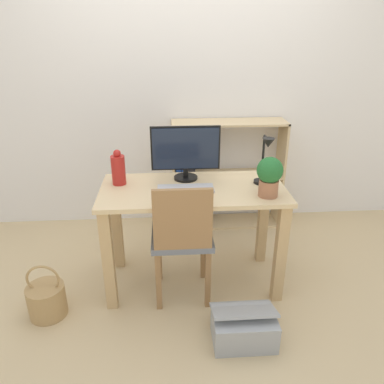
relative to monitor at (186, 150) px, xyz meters
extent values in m
plane|color=#CCB284|center=(0.04, -0.17, -0.96)|extent=(10.00, 10.00, 0.00)
cube|color=white|center=(0.04, 0.88, 0.34)|extent=(8.00, 0.05, 2.60)
cube|color=#D8BC8C|center=(0.04, -0.17, -0.22)|extent=(1.23, 0.59, 0.03)
cube|color=tan|center=(-0.52, -0.41, -0.60)|extent=(0.07, 0.07, 0.72)
cube|color=tan|center=(0.60, -0.41, -0.60)|extent=(0.07, 0.07, 0.72)
cube|color=tan|center=(-0.52, 0.07, -0.60)|extent=(0.07, 0.07, 0.72)
cube|color=tan|center=(0.60, 0.07, -0.60)|extent=(0.07, 0.07, 0.72)
cylinder|color=black|center=(0.00, 0.00, -0.20)|extent=(0.17, 0.17, 0.02)
cylinder|color=black|center=(0.00, 0.00, -0.16)|extent=(0.04, 0.04, 0.07)
cube|color=black|center=(0.00, 0.00, 0.02)|extent=(0.47, 0.02, 0.31)
cube|color=#192338|center=(0.00, 0.00, 0.02)|extent=(0.45, 0.03, 0.28)
cube|color=#B2B2B7|center=(-0.01, -0.20, -0.20)|extent=(0.37, 0.14, 0.02)
cylinder|color=#B2231E|center=(-0.46, -0.06, -0.11)|extent=(0.09, 0.09, 0.20)
sphere|color=#B2231E|center=(-0.46, -0.06, 0.01)|extent=(0.05, 0.05, 0.05)
cylinder|color=black|center=(0.51, -0.12, -0.20)|extent=(0.10, 0.10, 0.02)
cylinder|color=black|center=(0.51, -0.12, -0.03)|extent=(0.02, 0.02, 0.32)
cylinder|color=black|center=(0.51, -0.17, 0.13)|extent=(0.01, 0.10, 0.01)
cone|color=black|center=(0.51, -0.22, 0.11)|extent=(0.08, 0.08, 0.06)
cylinder|color=#9E6647|center=(0.50, -0.33, -0.15)|extent=(0.12, 0.12, 0.11)
sphere|color=#23662D|center=(0.50, -0.33, -0.03)|extent=(0.16, 0.16, 0.16)
cube|color=slate|center=(-0.04, -0.29, -0.50)|extent=(0.40, 0.40, 0.04)
cube|color=olive|center=(-0.04, -0.47, -0.28)|extent=(0.36, 0.03, 0.40)
cube|color=olive|center=(-0.21, -0.45, -0.74)|extent=(0.04, 0.04, 0.44)
cube|color=olive|center=(0.12, -0.45, -0.74)|extent=(0.04, 0.04, 0.44)
cube|color=olive|center=(-0.21, -0.13, -0.74)|extent=(0.04, 0.04, 0.44)
cube|color=olive|center=(0.12, -0.13, -0.74)|extent=(0.04, 0.04, 0.44)
cube|color=#D8BC8C|center=(-0.07, 0.71, -0.47)|extent=(0.02, 0.28, 0.99)
cube|color=#D8BC8C|center=(0.91, 0.71, -0.47)|extent=(0.02, 0.28, 0.99)
cube|color=#D8BC8C|center=(0.42, 0.71, -0.95)|extent=(1.00, 0.28, 0.02)
cube|color=#D8BC8C|center=(0.42, 0.71, 0.02)|extent=(1.00, 0.28, 0.02)
cube|color=#D8BC8C|center=(0.42, 0.71, -0.47)|extent=(0.96, 0.28, 0.02)
cube|color=red|center=(-0.03, 0.71, -0.76)|extent=(0.06, 0.24, 0.37)
cube|color=beige|center=(0.04, 0.71, -0.75)|extent=(0.05, 0.24, 0.38)
cube|color=black|center=(0.08, 0.71, -0.75)|extent=(0.04, 0.24, 0.39)
cube|color=black|center=(0.14, 0.71, -0.79)|extent=(0.06, 0.24, 0.30)
cube|color=navy|center=(-0.03, 0.71, -0.32)|extent=(0.04, 0.24, 0.28)
cube|color=navy|center=(0.02, 0.71, -0.29)|extent=(0.04, 0.24, 0.34)
cube|color=black|center=(0.08, 0.71, -0.24)|extent=(0.06, 0.24, 0.43)
cylinder|color=tan|center=(-0.93, -0.46, -0.85)|extent=(0.24, 0.24, 0.22)
torus|color=tan|center=(-0.93, -0.46, -0.68)|extent=(0.21, 0.02, 0.21)
cube|color=#999EA3|center=(0.30, -0.77, -0.87)|extent=(0.37, 0.25, 0.18)
cube|color=#999EA3|center=(0.30, -0.72, -0.77)|extent=(0.38, 0.24, 0.10)
camera|label=1|loc=(-0.12, -2.45, 0.78)|focal=35.00mm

